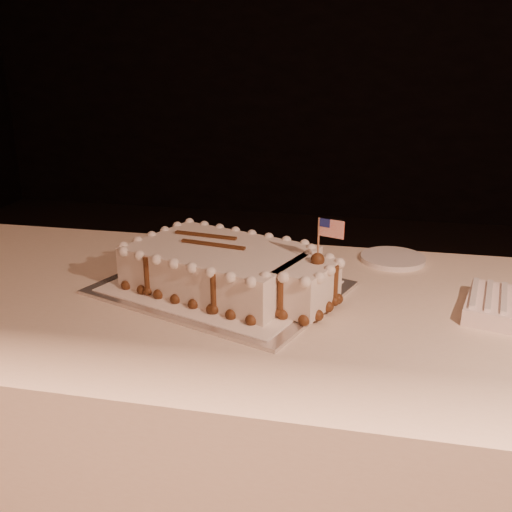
% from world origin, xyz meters
% --- Properties ---
extents(banquet_table, '(2.40, 0.80, 0.75)m').
position_xyz_m(banquet_table, '(0.00, 0.60, 0.38)').
color(banquet_table, '#FADFC2').
rests_on(banquet_table, ground).
extents(cake_board, '(0.59, 0.52, 0.01)m').
position_xyz_m(cake_board, '(-0.22, 0.65, 0.75)').
color(cake_board, silver).
rests_on(cake_board, banquet_table).
extents(doily, '(0.53, 0.47, 0.00)m').
position_xyz_m(doily, '(-0.22, 0.65, 0.76)').
color(doily, white).
rests_on(doily, cake_board).
extents(sheet_cake, '(0.49, 0.37, 0.19)m').
position_xyz_m(sheet_cake, '(-0.20, 0.64, 0.80)').
color(sheet_cake, white).
rests_on(sheet_cake, doily).
extents(side_plate, '(0.16, 0.16, 0.01)m').
position_xyz_m(side_plate, '(0.15, 0.91, 0.76)').
color(side_plate, white).
rests_on(side_plate, banquet_table).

